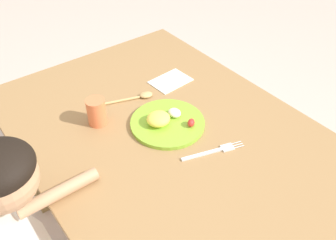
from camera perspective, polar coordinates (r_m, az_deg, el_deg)
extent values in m
cube|color=#966F44|center=(1.31, -0.60, -1.73)|extent=(1.26, 0.93, 0.03)
cube|color=olive|center=(1.83, -20.73, -5.88)|extent=(0.06, 0.06, 0.70)
cube|color=olive|center=(2.05, -1.22, 3.00)|extent=(0.06, 0.06, 0.70)
cube|color=olive|center=(1.58, 23.92, -16.49)|extent=(0.06, 0.06, 0.70)
cylinder|color=#86BB31|center=(1.31, -0.08, -0.46)|extent=(0.27, 0.27, 0.01)
ellipsoid|color=#F6DD52|center=(1.29, -1.51, 0.18)|extent=(0.08, 0.08, 0.04)
ellipsoid|color=red|center=(1.28, 3.62, -0.42)|extent=(0.04, 0.04, 0.03)
ellipsoid|color=#EAECCE|center=(1.32, 1.02, 1.13)|extent=(0.05, 0.04, 0.03)
cube|color=silver|center=(1.21, 5.31, -5.35)|extent=(0.05, 0.14, 0.01)
cube|color=silver|center=(1.24, 9.23, -4.25)|extent=(0.04, 0.05, 0.01)
cylinder|color=silver|center=(1.25, 11.02, -4.12)|extent=(0.01, 0.04, 0.00)
cylinder|color=silver|center=(1.26, 10.79, -3.80)|extent=(0.01, 0.04, 0.00)
cylinder|color=silver|center=(1.26, 10.57, -3.49)|extent=(0.01, 0.04, 0.00)
cylinder|color=tan|center=(1.43, -7.49, 2.98)|extent=(0.06, 0.15, 0.01)
ellipsoid|color=tan|center=(1.45, -3.44, 3.93)|extent=(0.05, 0.06, 0.02)
cylinder|color=#E97245|center=(1.32, -11.07, 1.27)|extent=(0.07, 0.07, 0.10)
sphere|color=tan|center=(1.00, -24.51, -8.18)|extent=(0.18, 0.18, 0.18)
cylinder|color=tan|center=(1.12, -16.62, -10.74)|extent=(0.04, 0.24, 0.04)
cube|color=white|center=(1.53, 0.39, 6.09)|extent=(0.12, 0.17, 0.00)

